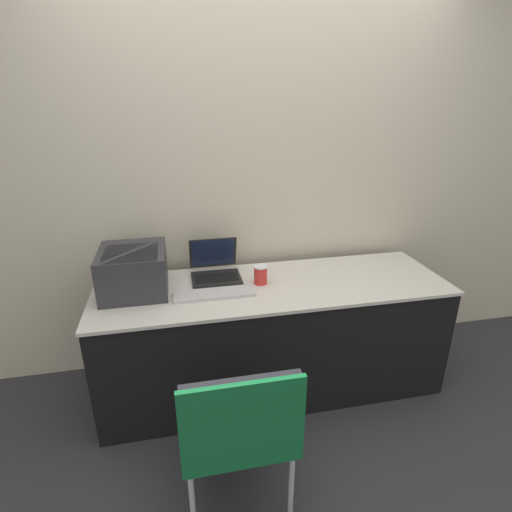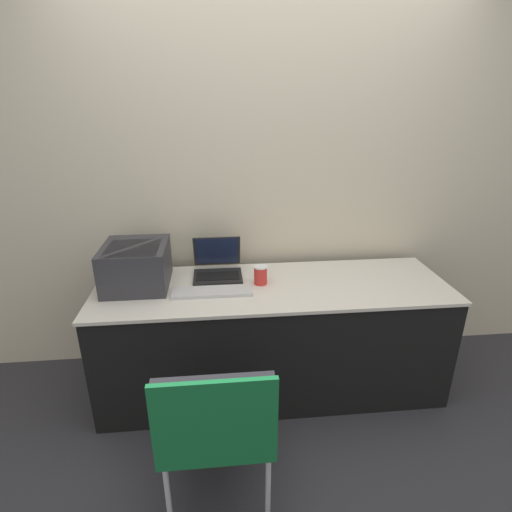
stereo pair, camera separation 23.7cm
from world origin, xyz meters
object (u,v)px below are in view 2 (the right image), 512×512
(laptop_left, at_px, (217,267))
(coffee_cup, at_px, (261,275))
(chair, at_px, (216,420))
(printer, at_px, (136,264))
(external_keyboard, at_px, (212,292))

(laptop_left, xyz_separation_m, coffee_cup, (0.26, -0.16, 0.01))
(laptop_left, height_order, chair, laptop_left)
(printer, relative_size, external_keyboard, 0.87)
(laptop_left, relative_size, external_keyboard, 0.66)
(printer, xyz_separation_m, chair, (0.45, -0.91, -0.36))
(printer, bearing_deg, external_keyboard, -19.24)
(coffee_cup, bearing_deg, chair, -108.53)
(printer, distance_m, laptop_left, 0.50)
(laptop_left, distance_m, coffee_cup, 0.31)
(laptop_left, bearing_deg, external_keyboard, -97.53)
(laptop_left, xyz_separation_m, external_keyboard, (-0.03, -0.26, -0.04))
(external_keyboard, bearing_deg, printer, 160.76)
(external_keyboard, bearing_deg, laptop_left, 82.47)
(external_keyboard, relative_size, chair, 0.56)
(coffee_cup, bearing_deg, printer, 175.86)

